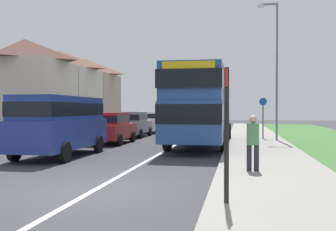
# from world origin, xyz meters

# --- Properties ---
(ground_plane) EXTENTS (120.00, 120.00, 0.00)m
(ground_plane) POSITION_xyz_m (0.00, 0.00, 0.00)
(ground_plane) COLOR #38383D
(lane_marking_centre) EXTENTS (0.14, 60.00, 0.01)m
(lane_marking_centre) POSITION_xyz_m (0.00, 8.00, 0.00)
(lane_marking_centre) COLOR silver
(lane_marking_centre) RESTS_ON ground_plane
(pavement_near_side) EXTENTS (3.20, 68.00, 0.12)m
(pavement_near_side) POSITION_xyz_m (4.20, 6.00, 0.06)
(pavement_near_side) COLOR gray
(pavement_near_side) RESTS_ON ground_plane
(double_decker_bus) EXTENTS (2.80, 11.18, 3.70)m
(double_decker_bus) POSITION_xyz_m (1.35, 11.79, 2.14)
(double_decker_bus) COLOR #284C93
(double_decker_bus) RESTS_ON ground_plane
(parked_van_blue) EXTENTS (2.11, 5.23, 2.33)m
(parked_van_blue) POSITION_xyz_m (-3.61, 5.90, 1.38)
(parked_van_blue) COLOR navy
(parked_van_blue) RESTS_ON ground_plane
(parked_car_red) EXTENTS (2.01, 3.97, 1.67)m
(parked_car_red) POSITION_xyz_m (-3.58, 11.64, 0.92)
(parked_car_red) COLOR #B21E1E
(parked_car_red) RESTS_ON ground_plane
(parked_car_grey) EXTENTS (1.94, 4.11, 1.68)m
(parked_car_grey) POSITION_xyz_m (-3.74, 16.69, 0.92)
(parked_car_grey) COLOR slate
(parked_car_grey) RESTS_ON ground_plane
(parked_car_white) EXTENTS (1.98, 4.31, 1.68)m
(parked_car_white) POSITION_xyz_m (-3.73, 21.64, 0.92)
(parked_car_white) COLOR silver
(parked_car_white) RESTS_ON ground_plane
(pedestrian_at_stop) EXTENTS (0.34, 0.34, 1.67)m
(pedestrian_at_stop) POSITION_xyz_m (3.60, 2.87, 0.98)
(pedestrian_at_stop) COLOR #23232D
(pedestrian_at_stop) RESTS_ON ground_plane
(bus_stop_sign) EXTENTS (0.09, 0.52, 2.60)m
(bus_stop_sign) POSITION_xyz_m (3.00, -0.99, 1.54)
(bus_stop_sign) COLOR black
(bus_stop_sign) RESTS_ON ground_plane
(cycle_route_sign) EXTENTS (0.44, 0.08, 2.52)m
(cycle_route_sign) POSITION_xyz_m (4.62, 15.29, 1.43)
(cycle_route_sign) COLOR slate
(cycle_route_sign) RESTS_ON ground_plane
(street_lamp_mid) EXTENTS (1.14, 0.20, 7.76)m
(street_lamp_mid) POSITION_xyz_m (5.20, 14.25, 4.44)
(street_lamp_mid) COLOR slate
(street_lamp_mid) RESTS_ON ground_plane
(house_terrace_far_side) EXTENTS (6.37, 17.96, 7.35)m
(house_terrace_far_side) POSITION_xyz_m (-13.29, 25.72, 3.68)
(house_terrace_far_side) COLOR beige
(house_terrace_far_side) RESTS_ON ground_plane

